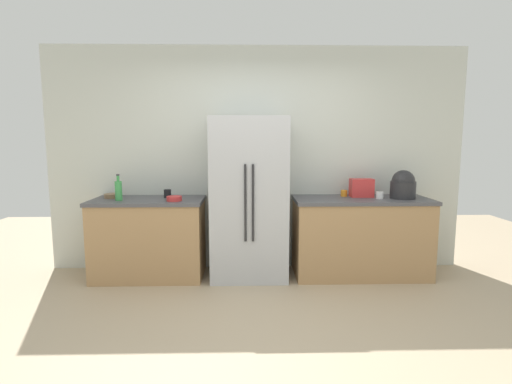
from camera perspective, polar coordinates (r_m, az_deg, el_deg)
ground_plane at (r=3.42m, az=0.85°, el=-19.76°), size 9.97×9.97×0.00m
kitchen_back_panel at (r=4.81m, az=0.05°, el=4.72°), size 4.98×0.10×2.66m
counter_left at (r=4.70m, az=-15.17°, el=-6.43°), size 1.25×0.66×0.91m
counter_right at (r=4.75m, az=14.85°, el=-6.26°), size 1.54×0.66×0.91m
refrigerator at (r=4.46m, az=-1.02°, el=-0.95°), size 0.86×0.66×1.82m
toaster at (r=4.75m, az=15.00°, el=0.58°), size 0.26×0.16×0.21m
rice_cooker at (r=4.76m, az=20.47°, el=0.90°), size 0.28×0.28×0.32m
bottle_a at (r=4.57m, az=-19.25°, el=0.25°), size 0.08×0.08×0.29m
cup_a at (r=4.65m, az=-12.67°, el=-0.22°), size 0.08×0.08×0.10m
cup_b at (r=4.76m, az=12.60°, el=-0.18°), size 0.08×0.08×0.07m
cup_c at (r=4.68m, az=17.45°, el=-0.44°), size 0.08×0.08×0.08m
bowl_a at (r=4.39m, az=-11.73°, el=-0.93°), size 0.17×0.17×0.05m
bowl_b at (r=4.82m, az=-19.94°, el=-0.51°), size 0.20×0.20×0.05m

